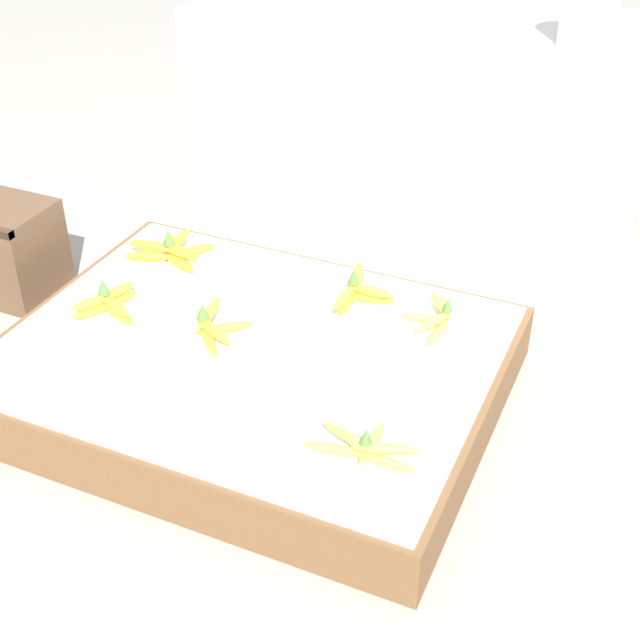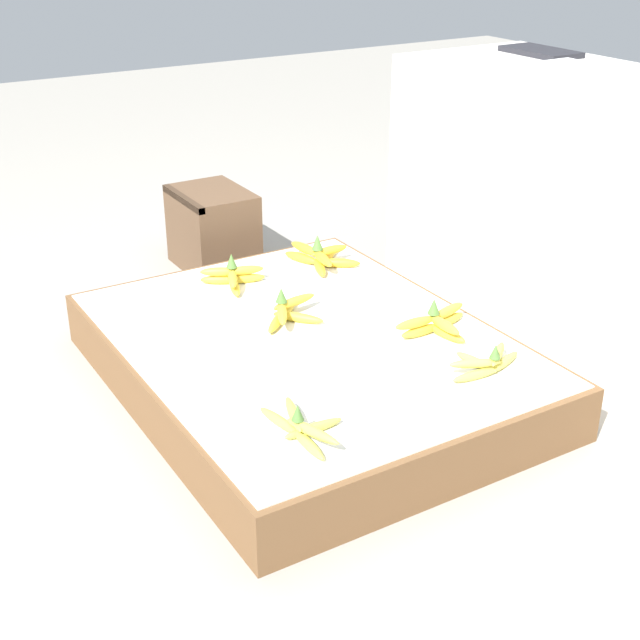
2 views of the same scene
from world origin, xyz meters
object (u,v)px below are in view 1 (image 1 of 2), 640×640
wooden_crate (2,248)px  glass_jar (589,15)px  banana_bunch_middle_midleft (211,326)px  foam_tray_white (388,5)px  banana_bunch_front_right (365,447)px  banana_bunch_middle_left (109,303)px  banana_bunch_back_right (437,316)px  banana_bunch_back_left (171,250)px  banana_bunch_back_midright (358,290)px

wooden_crate → glass_jar: size_ratio=2.06×
banana_bunch_middle_midleft → foam_tray_white: 1.14m
banana_bunch_front_right → banana_bunch_middle_midleft: banana_bunch_middle_midleft is taller
banana_bunch_middle_left → glass_jar: glass_jar is taller
glass_jar → banana_bunch_back_right: bearing=-109.7°
wooden_crate → foam_tray_white: size_ratio=1.11×
wooden_crate → banana_bunch_back_right: wooden_crate is taller
banana_bunch_back_left → foam_tray_white: (0.42, 0.66, 0.60)m
banana_bunch_front_right → banana_bunch_back_right: (-0.02, 0.56, 0.00)m
wooden_crate → banana_bunch_back_midright: wooden_crate is taller
banana_bunch_back_right → foam_tray_white: bearing=121.9°
banana_bunch_back_left → banana_bunch_back_right: bearing=-0.6°
banana_bunch_back_midright → banana_bunch_back_right: (0.24, -0.03, -0.01)m
banana_bunch_back_midright → glass_jar: bearing=49.7°
banana_bunch_back_left → foam_tray_white: size_ratio=0.85×
banana_bunch_middle_midleft → banana_bunch_front_right: bearing=-26.4°
banana_bunch_middle_left → banana_bunch_back_right: banana_bunch_middle_left is taller
wooden_crate → glass_jar: 1.83m
banana_bunch_back_left → banana_bunch_back_right: banana_bunch_back_left is taller
foam_tray_white → banana_bunch_front_right: bearing=-70.6°
glass_jar → foam_tray_white: bearing=167.1°
banana_bunch_back_midright → foam_tray_white: (-0.18, 0.65, 0.60)m
banana_bunch_front_right → banana_bunch_middle_midleft: bearing=153.6°
banana_bunch_middle_midleft → banana_bunch_middle_left: bearing=-175.8°
banana_bunch_front_right → banana_bunch_back_midright: 0.64m
banana_bunch_back_midright → banana_bunch_back_right: 0.24m
banana_bunch_middle_left → banana_bunch_back_left: banana_bunch_back_left is taller
banana_bunch_middle_midleft → glass_jar: (0.72, 0.82, 0.67)m
banana_bunch_back_right → banana_bunch_middle_midleft: bearing=-151.1°
wooden_crate → banana_bunch_back_left: (0.52, 0.14, 0.04)m
wooden_crate → foam_tray_white: 1.39m
wooden_crate → banana_bunch_middle_left: wooden_crate is taller
wooden_crate → banana_bunch_middle_left: bearing=-18.5°
glass_jar → foam_tray_white: glass_jar is taller
banana_bunch_back_left → glass_jar: glass_jar is taller
banana_bunch_middle_left → banana_bunch_back_midright: size_ratio=0.77×
banana_bunch_middle_midleft → glass_jar: size_ratio=1.39×
banana_bunch_back_midright → banana_bunch_front_right: bearing=-66.5°
banana_bunch_back_left → foam_tray_white: 0.99m
banana_bunch_front_right → glass_jar: bearing=80.9°
banana_bunch_back_midright → wooden_crate: bearing=-171.8°
banana_bunch_back_right → glass_jar: (0.19, 0.53, 0.68)m
banana_bunch_front_right → glass_jar: glass_jar is taller
wooden_crate → banana_bunch_back_right: size_ratio=1.31×
foam_tray_white → banana_bunch_middle_left: bearing=-112.7°
banana_bunch_middle_midleft → banana_bunch_back_right: 0.60m
banana_bunch_back_left → glass_jar: 1.33m
banana_bunch_back_midright → banana_bunch_middle_midleft: bearing=-132.2°
banana_bunch_back_left → banana_bunch_back_midright: size_ratio=0.96×
banana_bunch_middle_midleft → banana_bunch_back_right: banana_bunch_middle_midleft is taller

